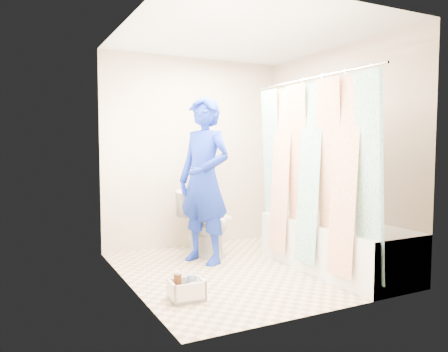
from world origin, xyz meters
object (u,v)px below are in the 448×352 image
bathtub (335,244)px  cleaning_caddy (188,291)px  toilet (205,222)px  plumber (204,180)px

bathtub → cleaning_caddy: bathtub is taller
toilet → cleaning_caddy: toilet is taller
cleaning_caddy → plumber: bearing=62.1°
bathtub → toilet: toilet is taller
bathtub → plumber: plumber is taller
toilet → cleaning_caddy: size_ratio=2.58×
cleaning_caddy → bathtub: bearing=7.6°
bathtub → cleaning_caddy: bearing=-175.6°
toilet → bathtub: bearing=-58.2°
bathtub → cleaning_caddy: (-1.71, -0.13, -0.19)m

